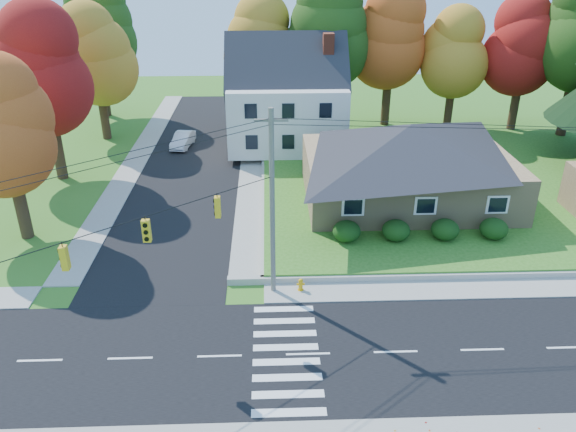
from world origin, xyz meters
name	(u,v)px	position (x,y,z in m)	size (l,w,h in m)	color
ground	(308,354)	(0.00, 0.00, 0.00)	(120.00, 120.00, 0.00)	#3D7923
road_main	(308,354)	(0.00, 0.00, 0.01)	(90.00, 8.00, 0.02)	black
road_cross	(195,159)	(-8.00, 26.00, 0.01)	(8.00, 44.00, 0.02)	black
sidewalk_north	(302,292)	(0.00, 5.00, 0.04)	(90.00, 2.00, 0.08)	#9C9A90
lawn	(453,174)	(13.00, 21.00, 0.25)	(30.00, 30.00, 0.50)	#3D7923
ranch_house	(408,161)	(8.00, 16.00, 3.27)	(14.60, 10.60, 5.40)	tan
colonial_house	(287,100)	(0.04, 28.00, 4.58)	(10.40, 8.40, 9.60)	silver
hedge_row	(421,230)	(7.50, 9.80, 1.14)	(10.70, 1.70, 1.27)	#163A10
traffic_infrastructure	(304,240)	(-0.15, 1.35, 5.15)	(38.10, 10.66, 10.00)	#666059
tree_lot_0	(263,44)	(-2.00, 34.00, 8.31)	(6.72, 6.72, 12.51)	#3F2A19
tree_lot_1	(328,31)	(4.00, 33.00, 9.61)	(7.84, 7.84, 14.60)	#3F2A19
tree_lot_2	(391,36)	(10.00, 34.00, 8.96)	(7.28, 7.28, 13.56)	#3F2A19
tree_lot_3	(456,52)	(16.00, 33.00, 7.65)	(6.16, 6.16, 11.47)	#3F2A19
tree_lot_4	(525,46)	(22.00, 32.00, 8.31)	(6.72, 6.72, 12.51)	#3F2A19
tree_west_0	(3,128)	(-17.00, 12.00, 7.15)	(6.16, 6.16, 11.47)	#3F2A19
tree_west_1	(43,70)	(-18.00, 22.00, 8.46)	(7.28, 7.28, 13.56)	#3F2A19
tree_west_2	(95,55)	(-17.00, 32.00, 7.81)	(6.72, 6.72, 12.51)	#3F2A19
tree_west_3	(95,27)	(-19.00, 40.00, 9.11)	(7.84, 7.84, 14.60)	#3F2A19
white_car	(183,140)	(-9.42, 29.19, 0.68)	(1.40, 4.01, 1.32)	silver
fire_hydrant	(301,285)	(-0.04, 5.16, 0.36)	(0.43, 0.34, 0.76)	#D59609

